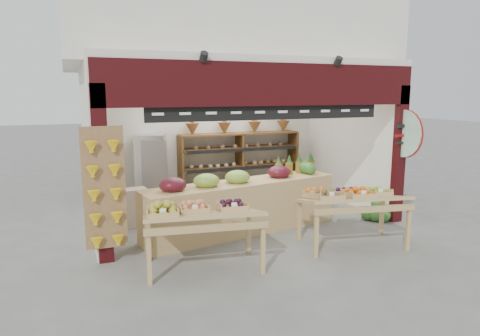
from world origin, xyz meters
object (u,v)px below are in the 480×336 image
Objects in this scene: back_shelving at (240,152)px; cardboard_stack at (146,210)px; display_table_left at (194,213)px; refrigerator at (152,171)px; display_table_right at (348,197)px; watermelon_pile at (376,212)px; mid_counter at (242,205)px.

back_shelving is 2.94m from cardboard_stack.
back_shelving is 4.30m from display_table_left.
back_shelving is at bearing 21.48° from refrigerator.
display_table_right is 1.85m from watermelon_pile.
back_shelving is 4.89× the size of watermelon_pile.
mid_counter is at bearing 44.64° from display_table_left.
display_table_right is (1.37, -1.29, 0.32)m from mid_counter.
cardboard_stack is at bearing 139.81° from display_table_right.
refrigerator is at bearing 89.11° from display_table_left.
display_table_right is 3.01× the size of watermelon_pile.
display_table_left is at bearing -120.70° from back_shelving.
refrigerator reaches higher than mid_counter.
back_shelving is at bearing 27.71° from cardboard_stack.
back_shelving reaches higher than display_table_left.
display_table_right is at bearing -35.83° from refrigerator.
cardboard_stack is at bearing -86.52° from refrigerator.
display_table_left is at bearing -167.31° from watermelon_pile.
back_shelving is 1.83× the size of refrigerator.
watermelon_pile is (1.83, -2.79, -0.95)m from back_shelving.
watermelon_pile is at bearing -18.86° from cardboard_stack.
back_shelving is at bearing 123.35° from watermelon_pile.
mid_counter reaches higher than display_table_right.
back_shelving is at bearing 59.30° from display_table_left.
cardboard_stack is (-0.36, -1.24, -0.55)m from refrigerator.
refrigerator is at bearing 124.64° from display_table_right.
refrigerator is at bearing 145.64° from watermelon_pile.
back_shelving is 3.79m from display_table_right.
watermelon_pile is (4.32, -1.48, -0.11)m from cardboard_stack.
mid_counter reaches higher than watermelon_pile.
display_table_left is (0.30, -2.38, 0.55)m from cardboard_stack.
cardboard_stack is at bearing -152.29° from back_shelving.
cardboard_stack is at bearing 161.14° from watermelon_pile.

